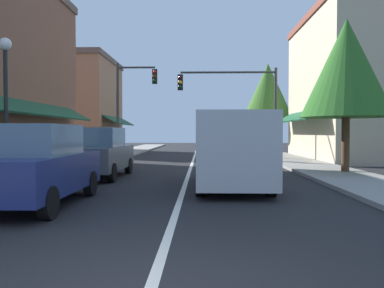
% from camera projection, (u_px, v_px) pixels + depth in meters
% --- Properties ---
extents(ground_plane, '(80.00, 80.00, 0.00)m').
position_uv_depth(ground_plane, '(193.00, 162.00, 21.40)').
color(ground_plane, black).
extents(sidewalk_left, '(2.60, 56.00, 0.12)m').
position_uv_depth(sidewalk_left, '(94.00, 160.00, 21.54)').
color(sidewalk_left, gray).
rests_on(sidewalk_left, ground).
extents(sidewalk_right, '(2.60, 56.00, 0.12)m').
position_uv_depth(sidewalk_right, '(293.00, 161.00, 21.25)').
color(sidewalk_right, gray).
rests_on(sidewalk_right, ground).
extents(lane_center_stripe, '(0.14, 52.00, 0.01)m').
position_uv_depth(lane_center_stripe, '(193.00, 162.00, 21.40)').
color(lane_center_stripe, silver).
rests_on(lane_center_stripe, ground).
extents(storefront_right_block, '(5.66, 10.20, 8.68)m').
position_uv_depth(storefront_right_block, '(344.00, 87.00, 23.04)').
color(storefront_right_block, '#BCAD8E').
rests_on(storefront_right_block, ground).
extents(storefront_far_left, '(6.55, 8.20, 7.64)m').
position_uv_depth(storefront_far_left, '(80.00, 105.00, 31.53)').
color(storefront_far_left, '#9E6B4C').
rests_on(storefront_far_left, ground).
extents(parked_car_nearest_left, '(1.81, 4.11, 1.77)m').
position_uv_depth(parked_car_nearest_left, '(36.00, 166.00, 8.39)').
color(parked_car_nearest_left, navy).
rests_on(parked_car_nearest_left, ground).
extents(parked_car_second_left, '(1.81, 4.11, 1.77)m').
position_uv_depth(parked_car_second_left, '(99.00, 153.00, 13.74)').
color(parked_car_second_left, '#4C5156').
rests_on(parked_car_second_left, ground).
extents(van_in_lane, '(2.02, 5.19, 2.12)m').
position_uv_depth(van_in_lane, '(231.00, 148.00, 11.27)').
color(van_in_lane, '#B2B7BC').
rests_on(van_in_lane, ground).
extents(traffic_signal_mast_arm, '(5.79, 0.50, 5.37)m').
position_uv_depth(traffic_signal_mast_arm, '(240.00, 96.00, 22.49)').
color(traffic_signal_mast_arm, '#333333').
rests_on(traffic_signal_mast_arm, ground).
extents(traffic_signal_left_corner, '(2.61, 0.50, 5.94)m').
position_uv_depth(traffic_signal_left_corner, '(130.00, 97.00, 24.26)').
color(traffic_signal_left_corner, '#333333').
rests_on(traffic_signal_left_corner, ground).
extents(street_lamp_left_near, '(0.36, 0.36, 4.33)m').
position_uv_depth(street_lamp_left_near, '(6.00, 85.00, 11.17)').
color(street_lamp_left_near, black).
rests_on(street_lamp_left_near, ground).
extents(tree_right_near, '(3.43, 3.43, 5.96)m').
position_uv_depth(tree_right_near, '(346.00, 68.00, 14.80)').
color(tree_right_near, '#4C331E').
rests_on(tree_right_near, ground).
extents(tree_right_far, '(3.92, 3.92, 7.01)m').
position_uv_depth(tree_right_far, '(268.00, 91.00, 30.23)').
color(tree_right_far, '#4C331E').
rests_on(tree_right_far, ground).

